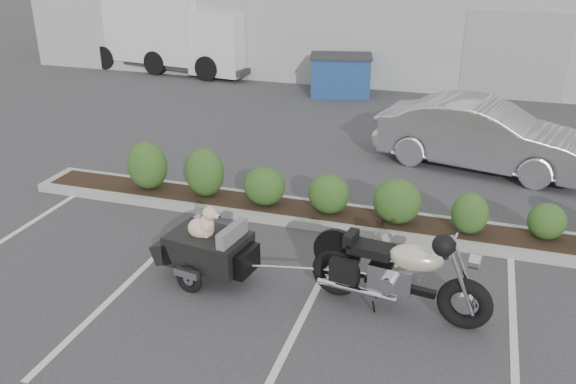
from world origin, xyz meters
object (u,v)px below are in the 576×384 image
(delivery_truck, at_px, (174,30))
(motorcycle, at_px, (398,274))
(sedan, at_px, (482,135))
(dumpster, at_px, (341,75))
(pet_trailer, at_px, (208,247))

(delivery_truck, bearing_deg, motorcycle, -44.57)
(sedan, distance_m, dumpster, 6.79)
(motorcycle, relative_size, dumpster, 1.18)
(pet_trailer, distance_m, delivery_truck, 14.91)
(pet_trailer, bearing_deg, delivery_truck, 127.49)
(motorcycle, bearing_deg, sedan, 89.79)
(motorcycle, xyz_separation_m, delivery_truck, (-9.99, 13.05, 0.87))
(dumpster, bearing_deg, sedan, -63.24)
(pet_trailer, relative_size, sedan, 0.46)
(dumpster, bearing_deg, pet_trailer, -99.60)
(pet_trailer, bearing_deg, dumpster, 101.62)
(sedan, relative_size, dumpster, 2.09)
(pet_trailer, distance_m, sedan, 7.04)
(motorcycle, height_order, delivery_truck, delivery_truck)
(motorcycle, distance_m, sedan, 6.08)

